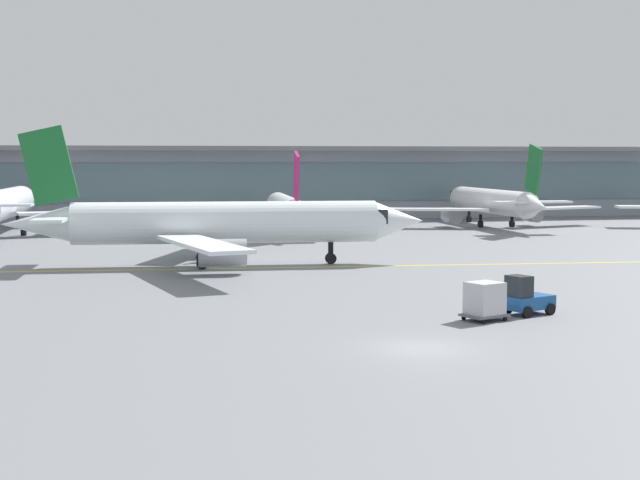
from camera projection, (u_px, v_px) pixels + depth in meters
ground_plane at (421, 348)px, 40.64m from camera, size 400.00×400.00×0.00m
taxiway_centreline_stripe at (229, 268)px, 69.69m from camera, size 109.75×8.07×0.01m
terminal_concourse at (221, 182)px, 124.79m from camera, size 189.85×11.00×9.60m
gate_airplane_1 at (4, 205)px, 99.64m from camera, size 29.50×31.74×10.52m
gate_airplane_2 at (286, 209)px, 101.95m from camera, size 24.68×26.60×8.81m
gate_airplane_3 at (492, 202)px, 111.70m from camera, size 27.03×28.95×9.62m
taxiing_regional_jet at (221, 224)px, 71.31m from camera, size 31.86×29.55×10.55m
baggage_tug at (526, 298)px, 49.06m from camera, size 2.94×2.38×2.10m
cargo_dolly_lead at (485, 300)px, 47.39m from camera, size 2.55×2.28×1.94m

